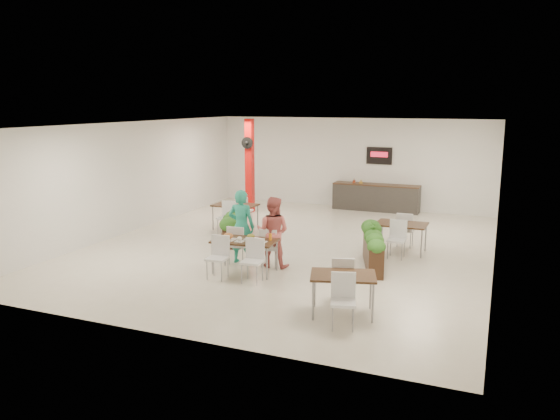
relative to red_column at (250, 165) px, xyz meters
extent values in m
plane|color=beige|center=(3.00, -3.79, -1.64)|extent=(12.00, 12.00, 0.00)
cube|color=white|center=(3.00, 2.21, -0.04)|extent=(10.00, 0.10, 3.20)
cube|color=white|center=(3.00, -9.79, -0.04)|extent=(10.00, 0.10, 3.20)
cube|color=white|center=(-2.00, -3.79, -0.04)|extent=(0.10, 12.00, 3.20)
cube|color=white|center=(8.00, -3.79, -0.04)|extent=(0.10, 12.00, 3.20)
cube|color=white|center=(3.00, -3.79, 1.56)|extent=(10.00, 12.00, 0.04)
cube|color=red|center=(0.00, 0.01, -0.04)|extent=(0.25, 0.25, 3.20)
cylinder|color=black|center=(0.00, -0.17, 0.76)|extent=(0.40, 0.06, 0.40)
sphere|color=black|center=(0.00, -0.21, 0.76)|extent=(0.12, 0.12, 0.12)
cube|color=#2F2C29|center=(4.00, 1.86, -1.19)|extent=(3.00, 0.60, 0.90)
cube|color=#331C11|center=(4.00, 1.86, -0.72)|extent=(3.00, 0.62, 0.04)
cube|color=black|center=(4.00, 2.17, 0.26)|extent=(0.90, 0.04, 0.60)
cube|color=red|center=(4.00, 2.14, 0.31)|extent=(0.60, 0.02, 0.18)
imported|color=maroon|center=(3.20, 1.86, -0.61)|extent=(0.09, 0.09, 0.19)
imported|color=gold|center=(3.45, 1.86, -0.62)|extent=(0.13, 0.13, 0.17)
cube|color=#331C11|center=(2.84, -6.26, -0.91)|extent=(1.45, 0.90, 0.04)
cylinder|color=gray|center=(2.23, -6.64, -1.29)|extent=(0.04, 0.04, 0.71)
cylinder|color=gray|center=(3.50, -6.55, -1.29)|extent=(0.04, 0.04, 0.71)
cylinder|color=gray|center=(2.18, -5.97, -1.29)|extent=(0.04, 0.04, 0.71)
cylinder|color=gray|center=(3.45, -5.87, -1.29)|extent=(0.04, 0.04, 0.71)
cube|color=white|center=(2.40, -5.69, -1.19)|extent=(0.45, 0.45, 0.05)
cube|color=white|center=(2.41, -5.88, -0.94)|extent=(0.42, 0.07, 0.45)
cylinder|color=gray|center=(2.56, -5.51, -1.43)|extent=(0.02, 0.02, 0.43)
cylinder|color=gray|center=(2.22, -5.53, -1.43)|extent=(0.02, 0.02, 0.43)
cylinder|color=gray|center=(2.58, -5.85, -1.43)|extent=(0.02, 0.02, 0.43)
cylinder|color=gray|center=(2.24, -5.87, -1.43)|extent=(0.02, 0.02, 0.43)
cube|color=white|center=(3.20, -5.63, -1.19)|extent=(0.45, 0.45, 0.05)
cube|color=white|center=(3.21, -5.82, -0.94)|extent=(0.42, 0.07, 0.45)
cylinder|color=gray|center=(3.35, -5.45, -1.43)|extent=(0.02, 0.02, 0.43)
cylinder|color=gray|center=(3.01, -5.47, -1.43)|extent=(0.02, 0.02, 0.43)
cylinder|color=gray|center=(3.38, -5.79, -1.43)|extent=(0.02, 0.02, 0.43)
cylinder|color=gray|center=(3.04, -5.81, -1.43)|extent=(0.02, 0.02, 0.43)
cube|color=white|center=(2.48, -6.89, -1.19)|extent=(0.45, 0.45, 0.05)
cube|color=white|center=(2.47, -6.70, -0.94)|extent=(0.42, 0.07, 0.45)
cylinder|color=gray|center=(2.33, -7.07, -1.43)|extent=(0.02, 0.02, 0.43)
cylinder|color=gray|center=(2.67, -7.04, -1.43)|extent=(0.02, 0.02, 0.43)
cylinder|color=gray|center=(2.30, -6.73, -1.43)|extent=(0.02, 0.02, 0.43)
cylinder|color=gray|center=(2.64, -6.70, -1.43)|extent=(0.02, 0.02, 0.43)
cube|color=white|center=(3.28, -6.83, -1.19)|extent=(0.45, 0.45, 0.05)
cube|color=white|center=(3.27, -6.64, -0.94)|extent=(0.42, 0.07, 0.45)
cylinder|color=gray|center=(3.12, -7.01, -1.43)|extent=(0.02, 0.02, 0.43)
cylinder|color=gray|center=(3.46, -6.99, -1.43)|extent=(0.02, 0.02, 0.43)
cylinder|color=gray|center=(3.10, -6.67, -1.43)|extent=(0.02, 0.02, 0.43)
cylinder|color=gray|center=(3.44, -6.65, -1.43)|extent=(0.02, 0.02, 0.43)
cube|color=white|center=(2.50, -6.38, -0.89)|extent=(0.32, 0.32, 0.01)
ellipsoid|color=brown|center=(2.50, -6.38, -0.81)|extent=(0.22, 0.22, 0.13)
cube|color=white|center=(2.93, -6.13, -0.89)|extent=(0.28, 0.28, 0.01)
ellipsoid|color=orange|center=(2.93, -6.13, -0.82)|extent=(0.18, 0.18, 0.11)
cube|color=white|center=(3.25, -6.35, -0.89)|extent=(0.28, 0.28, 0.01)
ellipsoid|color=#501C10|center=(3.25, -6.35, -0.83)|extent=(0.16, 0.16, 0.10)
cube|color=white|center=(2.80, -6.44, -0.89)|extent=(0.19, 0.19, 0.01)
ellipsoid|color=white|center=(2.80, -6.44, -0.84)|extent=(0.12, 0.12, 0.07)
cylinder|color=orange|center=(3.38, -6.07, -0.82)|extent=(0.07, 0.07, 0.15)
imported|color=brown|center=(2.28, -6.20, -0.84)|extent=(0.12, 0.12, 0.10)
imported|color=teal|center=(2.44, -5.61, -0.76)|extent=(0.67, 0.47, 1.76)
imported|color=#CE5F5B|center=(3.24, -5.61, -0.82)|extent=(0.84, 0.68, 1.64)
cube|color=black|center=(1.36, -3.93, -1.37)|extent=(0.73, 1.66, 0.55)
ellipsoid|color=#235719|center=(1.55, -4.57, -0.97)|extent=(0.40, 0.40, 0.32)
ellipsoid|color=#235719|center=(1.45, -4.25, -0.97)|extent=(0.40, 0.40, 0.32)
ellipsoid|color=#235719|center=(1.36, -3.93, -0.97)|extent=(0.40, 0.40, 0.32)
ellipsoid|color=#235719|center=(1.26, -3.60, -0.97)|extent=(0.40, 0.40, 0.32)
ellipsoid|color=#235719|center=(1.17, -3.28, -0.97)|extent=(0.40, 0.40, 0.32)
imported|color=#235719|center=(1.36, -3.93, -0.91)|extent=(0.32, 0.28, 0.36)
cube|color=black|center=(5.40, -4.78, -1.32)|extent=(0.89, 1.97, 0.65)
ellipsoid|color=#235719|center=(5.64, -5.57, -0.87)|extent=(0.40, 0.40, 0.32)
ellipsoid|color=#235719|center=(5.52, -5.18, -0.87)|extent=(0.40, 0.40, 0.32)
ellipsoid|color=#235719|center=(5.40, -4.78, -0.87)|extent=(0.40, 0.40, 0.32)
ellipsoid|color=#235719|center=(5.27, -4.38, -0.87)|extent=(0.40, 0.40, 0.32)
ellipsoid|color=#235719|center=(5.15, -3.98, -0.87)|extent=(0.40, 0.40, 0.32)
imported|color=#235719|center=(5.40, -4.78, -0.78)|extent=(0.24, 0.24, 0.43)
cube|color=#331C11|center=(0.71, -2.53, -0.91)|extent=(1.27, 0.86, 0.04)
cylinder|color=gray|center=(0.14, -2.88, -1.29)|extent=(0.04, 0.04, 0.71)
cylinder|color=gray|center=(1.27, -2.90, -1.29)|extent=(0.04, 0.04, 0.71)
cylinder|color=gray|center=(0.15, -2.16, -1.29)|extent=(0.04, 0.04, 0.71)
cylinder|color=gray|center=(1.29, -2.18, -1.29)|extent=(0.04, 0.04, 0.71)
cube|color=white|center=(0.73, -1.93, -1.19)|extent=(0.43, 0.43, 0.05)
cube|color=white|center=(0.72, -2.12, -0.94)|extent=(0.42, 0.05, 0.45)
cylinder|color=gray|center=(0.90, -1.76, -1.43)|extent=(0.02, 0.02, 0.43)
cylinder|color=gray|center=(0.56, -1.76, -1.43)|extent=(0.02, 0.02, 0.43)
cylinder|color=gray|center=(0.89, -2.10, -1.43)|extent=(0.02, 0.02, 0.43)
cylinder|color=gray|center=(0.55, -2.10, -1.43)|extent=(0.02, 0.02, 0.43)
cube|color=white|center=(0.70, -3.13, -1.19)|extent=(0.43, 0.43, 0.05)
cube|color=white|center=(0.71, -2.94, -0.94)|extent=(0.42, 0.05, 0.45)
cylinder|color=gray|center=(0.53, -3.30, -1.43)|extent=(0.02, 0.02, 0.43)
cylinder|color=gray|center=(0.87, -3.30, -1.43)|extent=(0.02, 0.02, 0.43)
cylinder|color=gray|center=(0.54, -2.96, -1.43)|extent=(0.02, 0.02, 0.43)
cylinder|color=gray|center=(0.88, -2.96, -1.43)|extent=(0.02, 0.02, 0.43)
imported|color=white|center=(0.71, -2.53, -0.87)|extent=(0.22, 0.22, 0.05)
cube|color=#331C11|center=(5.77, -3.25, -0.91)|extent=(1.26, 0.84, 0.04)
cylinder|color=gray|center=(5.20, -3.60, -1.29)|extent=(0.04, 0.04, 0.71)
cylinder|color=gray|center=(6.33, -3.61, -1.29)|extent=(0.04, 0.04, 0.71)
cylinder|color=gray|center=(5.21, -2.89, -1.29)|extent=(0.04, 0.04, 0.71)
cylinder|color=gray|center=(6.34, -2.90, -1.29)|extent=(0.04, 0.04, 0.71)
cube|color=white|center=(5.78, -2.65, -1.19)|extent=(0.42, 0.42, 0.05)
cube|color=white|center=(5.78, -2.84, -0.94)|extent=(0.42, 0.04, 0.45)
cylinder|color=gray|center=(5.95, -2.48, -1.43)|extent=(0.02, 0.02, 0.43)
cylinder|color=gray|center=(5.61, -2.48, -1.43)|extent=(0.02, 0.02, 0.43)
cylinder|color=gray|center=(5.95, -2.82, -1.43)|extent=(0.02, 0.02, 0.43)
cylinder|color=gray|center=(5.61, -2.82, -1.43)|extent=(0.02, 0.02, 0.43)
cube|color=white|center=(5.77, -3.85, -1.19)|extent=(0.42, 0.42, 0.05)
cube|color=white|center=(5.77, -3.66, -0.94)|extent=(0.42, 0.04, 0.45)
cylinder|color=gray|center=(5.59, -4.02, -1.43)|extent=(0.02, 0.02, 0.43)
cylinder|color=gray|center=(5.93, -4.02, -1.43)|extent=(0.02, 0.02, 0.43)
cylinder|color=gray|center=(5.60, -3.68, -1.43)|extent=(0.02, 0.02, 0.43)
cylinder|color=gray|center=(5.94, -3.68, -1.43)|extent=(0.02, 0.02, 0.43)
imported|color=white|center=(5.77, -3.25, -0.87)|extent=(0.22, 0.22, 0.05)
cube|color=#331C11|center=(5.54, -7.82, -0.91)|extent=(1.32, 1.06, 0.04)
cylinder|color=gray|center=(5.13, -8.28, -1.29)|extent=(0.04, 0.04, 0.71)
cylinder|color=gray|center=(6.12, -7.99, -1.29)|extent=(0.04, 0.04, 0.71)
cylinder|color=gray|center=(4.95, -7.65, -1.29)|extent=(0.04, 0.04, 0.71)
cylinder|color=gray|center=(5.94, -7.37, -1.29)|extent=(0.04, 0.04, 0.71)
cube|color=white|center=(5.37, -7.24, -1.19)|extent=(0.52, 0.52, 0.05)
cube|color=white|center=(5.42, -7.43, -0.94)|extent=(0.41, 0.16, 0.45)
cylinder|color=gray|center=(5.49, -7.03, -1.43)|extent=(0.02, 0.02, 0.43)
cylinder|color=gray|center=(5.16, -7.13, -1.43)|extent=(0.02, 0.02, 0.43)
cylinder|color=gray|center=(5.58, -7.36, -1.43)|extent=(0.02, 0.02, 0.43)
cylinder|color=gray|center=(5.25, -7.46, -1.43)|extent=(0.02, 0.02, 0.43)
cube|color=white|center=(5.71, -8.40, -1.19)|extent=(0.52, 0.52, 0.05)
cube|color=white|center=(5.65, -8.21, -0.94)|extent=(0.41, 0.16, 0.45)
cylinder|color=gray|center=(5.59, -8.61, -1.43)|extent=(0.02, 0.02, 0.43)
cylinder|color=gray|center=(5.92, -8.51, -1.43)|extent=(0.02, 0.02, 0.43)
cylinder|color=gray|center=(5.50, -8.28, -1.43)|extent=(0.02, 0.02, 0.43)
cylinder|color=gray|center=(5.82, -8.19, -1.43)|extent=(0.02, 0.02, 0.43)
camera|label=1|loc=(8.01, -16.82, 2.12)|focal=35.00mm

